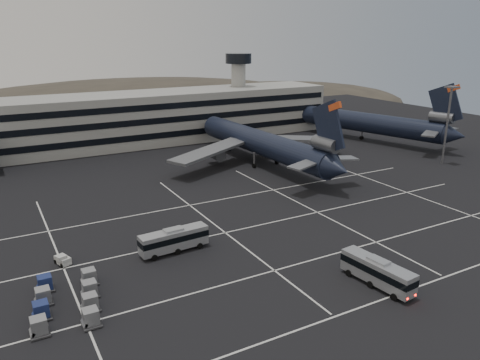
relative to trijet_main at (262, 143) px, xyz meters
name	(u,v)px	position (x,y,z in m)	size (l,w,h in m)	color
ground	(272,234)	(-20.00, -35.26, -5.25)	(260.00, 260.00, 0.00)	black
lane_markings	(274,231)	(-19.05, -34.54, -5.24)	(90.00, 55.62, 0.01)	silver
terminal	(123,121)	(-22.95, 35.88, 1.68)	(125.00, 26.00, 24.00)	gray
hills	(112,124)	(-2.01, 134.74, -17.32)	(352.00, 180.00, 44.00)	#38332B
lightpole_right	(448,114)	(38.00, -20.26, 6.57)	(2.40, 2.40, 18.28)	slate
trijet_main	(262,143)	(0.00, 0.00, 0.00)	(47.44, 57.59, 18.08)	black
trijet_far	(366,122)	(40.26, 8.35, 0.18)	(24.24, 56.75, 18.08)	black
bus_near	(377,271)	(-17.05, -54.45, -3.32)	(3.33, 10.18, 3.53)	#989B9F
bus_far	(174,239)	(-35.36, -33.61, -3.32)	(10.13, 3.03, 3.53)	#989B9F
tug_a	(63,260)	(-49.81, -30.00, -4.58)	(2.12, 2.67, 1.51)	beige
tug_b	(195,237)	(-31.38, -31.95, -4.59)	(2.64, 2.56, 1.48)	beige
uld_cluster	(66,299)	(-51.19, -40.89, -4.33)	(9.04, 12.51, 1.88)	#2D2D30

